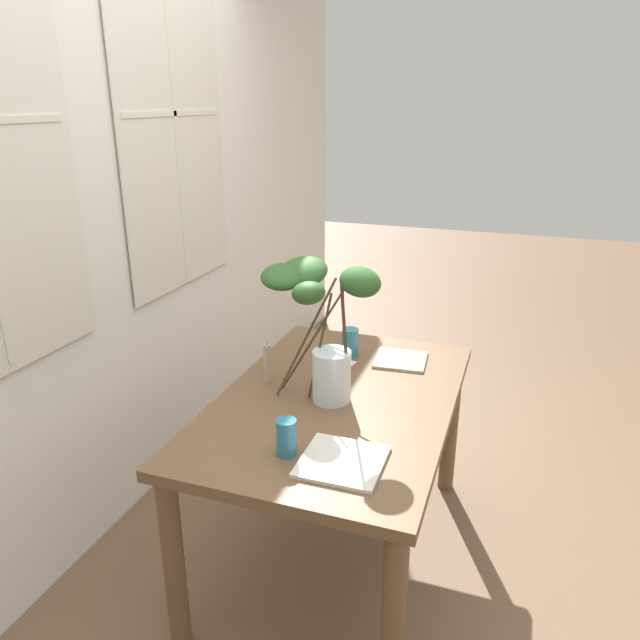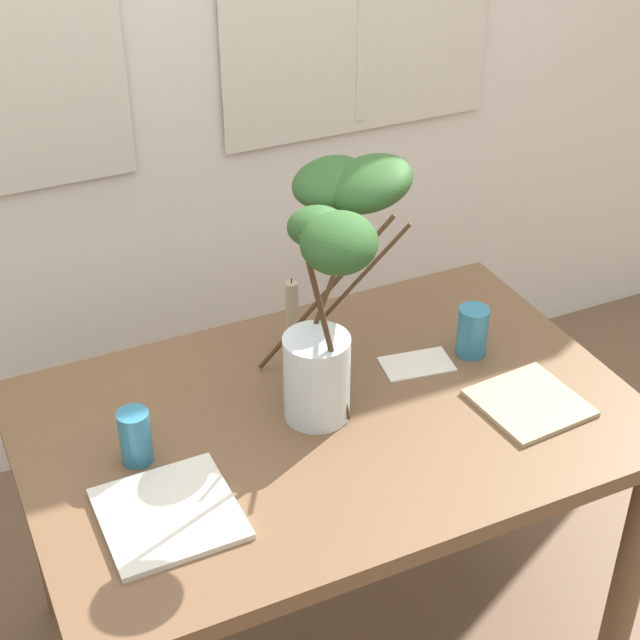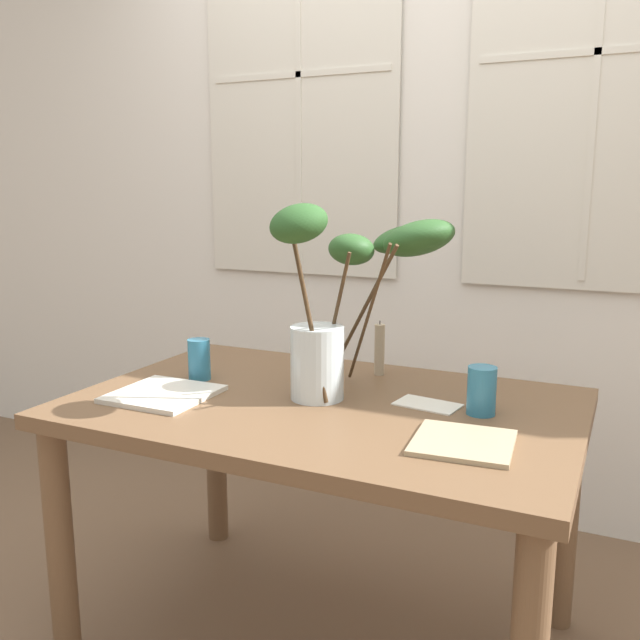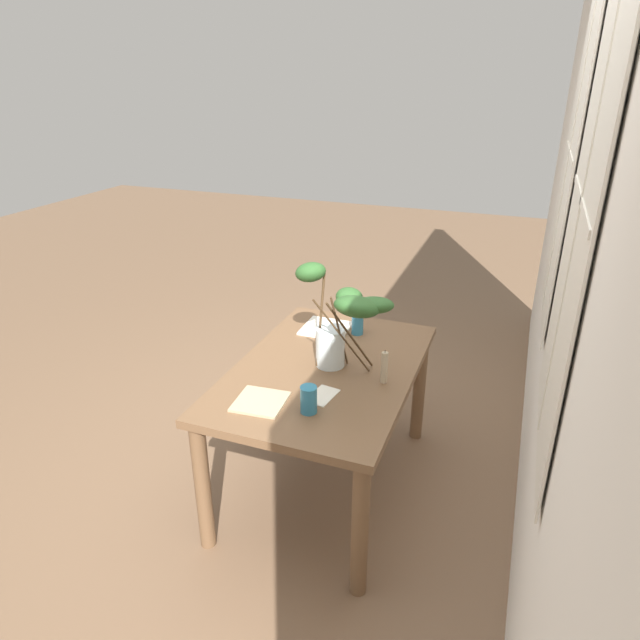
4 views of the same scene
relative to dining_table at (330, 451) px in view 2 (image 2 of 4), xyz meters
The scene contains 9 objects.
ground 0.63m from the dining_table, ahead, with size 14.00×14.00×0.00m, color brown.
dining_table is the anchor object (origin of this frame).
vase_with_branches 0.43m from the dining_table, 59.84° to the left, with size 0.45×0.57×0.56m.
drinking_glass_blue_left 0.46m from the dining_table, behind, with size 0.07×0.07×0.12m, color teal.
drinking_glass_blue_right 0.45m from the dining_table, ahead, with size 0.07×0.07×0.13m, color teal.
plate_square_left 0.46m from the dining_table, 159.93° to the right, with size 0.26×0.26×0.01m, color silver.
plate_square_right 0.47m from the dining_table, 20.80° to the right, with size 0.22×0.22×0.01m, color tan.
napkin_folded 0.30m from the dining_table, 16.94° to the left, with size 0.17×0.10×0.00m, color silver.
pillar_candle 0.37m from the dining_table, 81.58° to the left, with size 0.03×0.03×0.17m.
Camera 2 is at (-0.74, -1.54, 2.10)m, focal length 54.88 mm.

